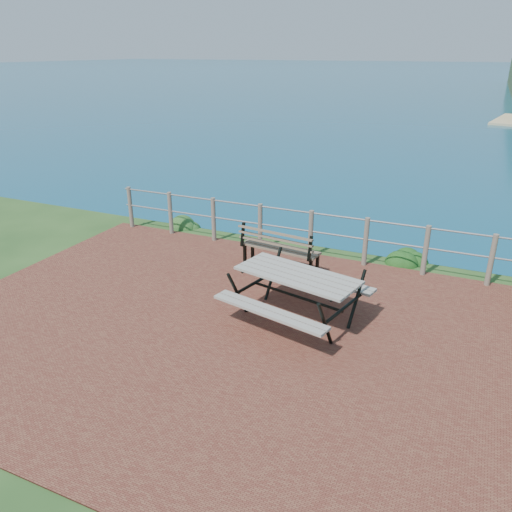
% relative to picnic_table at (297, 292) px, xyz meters
% --- Properties ---
extents(ground, '(10.00, 7.00, 0.12)m').
position_rel_picnic_table_xyz_m(ground, '(-0.65, -0.69, -0.52)').
color(ground, brown).
rests_on(ground, ground).
extents(ocean, '(1200.00, 1200.00, 0.00)m').
position_rel_picnic_table_xyz_m(ocean, '(-0.65, 199.31, -0.52)').
color(ocean, '#125871').
rests_on(ocean, ground).
extents(safety_railing, '(9.40, 0.10, 1.00)m').
position_rel_picnic_table_xyz_m(safety_railing, '(-0.65, 2.66, 0.05)').
color(safety_railing, '#6B5B4C').
rests_on(safety_railing, ground).
extents(picnic_table, '(2.06, 1.64, 0.81)m').
position_rel_picnic_table_xyz_m(picnic_table, '(0.00, 0.00, 0.00)').
color(picnic_table, gray).
rests_on(picnic_table, ground).
extents(park_bench, '(1.63, 0.59, 0.90)m').
position_rel_picnic_table_xyz_m(park_bench, '(-0.98, 1.77, 0.07)').
color(park_bench, brown).
rests_on(park_bench, ground).
extents(shrub_lip_west, '(0.71, 0.71, 0.43)m').
position_rel_picnic_table_xyz_m(shrub_lip_west, '(-4.06, 3.33, -0.52)').
color(shrub_lip_west, '#1D4E1F').
rests_on(shrub_lip_west, ground).
extents(shrub_lip_east, '(0.68, 0.68, 0.39)m').
position_rel_picnic_table_xyz_m(shrub_lip_east, '(1.31, 3.28, -0.52)').
color(shrub_lip_east, '#1A4515').
rests_on(shrub_lip_east, ground).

